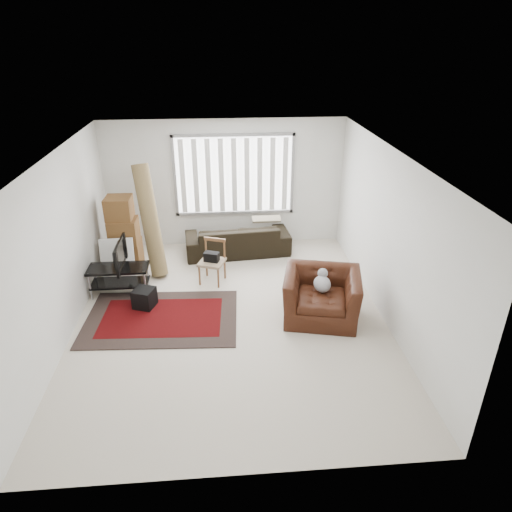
{
  "coord_description": "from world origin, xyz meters",
  "views": [
    {
      "loc": [
        -0.11,
        -6.32,
        4.27
      ],
      "look_at": [
        0.43,
        0.14,
        1.05
      ],
      "focal_mm": 32.0,
      "sensor_mm": 36.0,
      "label": 1
    }
  ],
  "objects_px": {
    "sofa": "(238,235)",
    "side_chair": "(212,260)",
    "moving_boxes": "(124,235)",
    "armchair": "(322,293)",
    "tv_stand": "(119,275)"
  },
  "relations": [
    {
      "from": "tv_stand",
      "to": "side_chair",
      "type": "bearing_deg",
      "value": 10.55
    },
    {
      "from": "sofa",
      "to": "armchair",
      "type": "bearing_deg",
      "value": 111.02
    },
    {
      "from": "tv_stand",
      "to": "moving_boxes",
      "type": "xyz_separation_m",
      "value": [
        -0.07,
        1.06,
        0.3
      ]
    },
    {
      "from": "sofa",
      "to": "armchair",
      "type": "distance_m",
      "value": 2.82
    },
    {
      "from": "sofa",
      "to": "armchair",
      "type": "relative_size",
      "value": 1.53
    },
    {
      "from": "armchair",
      "to": "moving_boxes",
      "type": "bearing_deg",
      "value": 161.81
    },
    {
      "from": "sofa",
      "to": "moving_boxes",
      "type": "bearing_deg",
      "value": 5.78
    },
    {
      "from": "moving_boxes",
      "to": "side_chair",
      "type": "height_order",
      "value": "moving_boxes"
    },
    {
      "from": "side_chair",
      "to": "armchair",
      "type": "height_order",
      "value": "armchair"
    },
    {
      "from": "moving_boxes",
      "to": "armchair",
      "type": "relative_size",
      "value": 1.02
    },
    {
      "from": "moving_boxes",
      "to": "armchair",
      "type": "distance_m",
      "value": 4.08
    },
    {
      "from": "sofa",
      "to": "side_chair",
      "type": "relative_size",
      "value": 2.65
    },
    {
      "from": "moving_boxes",
      "to": "sofa",
      "type": "bearing_deg",
      "value": 10.99
    },
    {
      "from": "side_chair",
      "to": "armchair",
      "type": "relative_size",
      "value": 0.58
    },
    {
      "from": "sofa",
      "to": "armchair",
      "type": "xyz_separation_m",
      "value": [
        1.25,
        -2.53,
        0.04
      ]
    }
  ]
}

